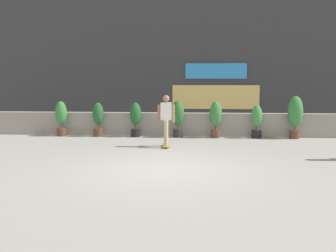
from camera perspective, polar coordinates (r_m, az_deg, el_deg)
ground_plane at (r=9.59m, az=-0.71°, el=-6.39°), size 48.00×48.00×0.00m
planter_wall at (r=15.42m, az=1.31°, el=0.26°), size 18.00×0.40×0.90m
building_backdrop at (r=19.35m, az=2.02°, el=9.84°), size 20.00×2.08×6.50m
potted_plant_0 at (r=15.85m, az=-15.29°, el=1.36°), size 0.44×0.44×1.36m
potted_plant_1 at (r=15.42m, az=-10.14°, el=1.21°), size 0.42×0.42×1.31m
potted_plant_2 at (r=15.11m, az=-4.75°, el=1.23°), size 0.43×0.43×1.33m
potted_plant_3 at (r=14.93m, az=1.44°, el=1.44°), size 0.47×0.47×1.41m
potted_plant_4 at (r=14.93m, az=6.95°, el=1.32°), size 0.46×0.46×1.39m
potted_plant_5 at (r=15.08m, az=12.78°, el=0.83°), size 0.39×0.39×1.25m
potted_plant_6 at (r=15.33m, az=18.03°, el=1.71°), size 0.56×0.56×1.59m
skater_by_wall_left at (r=12.69m, az=-0.28°, el=1.12°), size 0.56×0.81×1.70m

